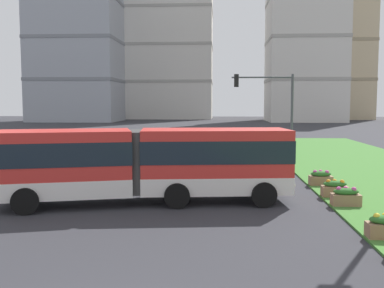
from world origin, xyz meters
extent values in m
cube|color=red|center=(1.79, 11.77, 1.73)|extent=(6.25, 3.19, 2.55)
cube|color=silver|center=(1.79, 11.77, 0.80)|extent=(6.27, 3.21, 0.70)
cube|color=#19232D|center=(1.79, 11.77, 2.15)|extent=(6.30, 3.23, 0.90)
cube|color=red|center=(-4.18, 10.59, 1.73)|extent=(5.68, 3.80, 2.55)
cube|color=silver|center=(-4.18, 10.59, 0.80)|extent=(5.70, 3.82, 0.70)
cube|color=#19232D|center=(-4.18, 10.59, 2.15)|extent=(5.73, 3.84, 0.90)
cylinder|color=#383838|center=(-1.19, 11.42, 1.72)|extent=(2.40, 2.40, 2.45)
cylinder|color=black|center=(3.43, 13.22, 0.50)|extent=(1.03, 0.40, 1.00)
cylinder|color=black|center=(3.72, 10.74, 0.50)|extent=(1.03, 0.40, 1.00)
cylinder|color=black|center=(0.05, 12.83, 0.50)|extent=(1.03, 0.40, 1.00)
cylinder|color=black|center=(0.35, 10.34, 0.50)|extent=(1.03, 0.40, 1.00)
cylinder|color=black|center=(-5.76, 11.45, 0.50)|extent=(1.04, 0.54, 1.00)
cylinder|color=black|center=(-5.10, 9.04, 0.50)|extent=(1.04, 0.54, 1.00)
sphere|color=#F9EFC6|center=(4.68, 13.02, 0.80)|extent=(0.24, 0.24, 0.24)
sphere|color=#F9EFC6|center=(4.89, 11.23, 0.80)|extent=(0.24, 0.24, 0.24)
cube|color=black|center=(-6.00, 25.15, 0.58)|extent=(4.47, 1.99, 0.80)
cube|color=black|center=(-6.15, 25.15, 1.28)|extent=(2.45, 1.78, 0.60)
cylinder|color=black|center=(-4.54, 26.12, 0.32)|extent=(0.65, 0.25, 0.64)
cylinder|color=black|center=(-4.46, 24.32, 0.32)|extent=(0.65, 0.25, 0.64)
cylinder|color=black|center=(-7.54, 25.99, 0.32)|extent=(0.65, 0.25, 0.64)
cylinder|color=black|center=(-7.46, 24.19, 0.32)|extent=(0.65, 0.25, 0.64)
sphere|color=yellow|center=(6.65, 6.75, 0.72)|extent=(0.20, 0.20, 0.20)
cube|color=#937051|center=(6.93, 10.98, 0.30)|extent=(1.10, 0.56, 0.44)
ellipsoid|color=#2D6B28|center=(6.93, 10.98, 0.62)|extent=(0.99, 0.50, 0.28)
sphere|color=#D14C99|center=(6.65, 10.98, 0.72)|extent=(0.20, 0.20, 0.20)
sphere|color=#D14C99|center=(6.93, 11.06, 0.72)|extent=(0.20, 0.20, 0.20)
sphere|color=#D14C99|center=(7.21, 10.92, 0.72)|extent=(0.20, 0.20, 0.20)
cube|color=#937051|center=(6.93, 12.66, 0.30)|extent=(1.10, 0.56, 0.44)
ellipsoid|color=#2D6B28|center=(6.93, 12.66, 0.62)|extent=(0.99, 0.50, 0.28)
sphere|color=orange|center=(6.65, 12.66, 0.72)|extent=(0.20, 0.20, 0.20)
sphere|color=orange|center=(6.93, 12.74, 0.72)|extent=(0.20, 0.20, 0.20)
sphere|color=orange|center=(7.21, 12.60, 0.72)|extent=(0.20, 0.20, 0.20)
cube|color=#937051|center=(6.93, 15.36, 0.30)|extent=(1.10, 0.56, 0.44)
ellipsoid|color=#2D6B28|center=(6.93, 15.36, 0.62)|extent=(0.99, 0.50, 0.28)
sphere|color=#D14C99|center=(6.65, 15.36, 0.72)|extent=(0.20, 0.20, 0.20)
sphere|color=#D14C99|center=(6.93, 15.44, 0.72)|extent=(0.20, 0.20, 0.20)
sphere|color=#D14C99|center=(7.21, 15.30, 0.72)|extent=(0.20, 0.20, 0.20)
cylinder|color=#474C51|center=(6.53, 22.00, 2.94)|extent=(0.16, 0.16, 5.89)
cylinder|color=#474C51|center=(4.62, 22.00, 5.69)|extent=(3.81, 0.10, 0.10)
cube|color=black|center=(3.02, 22.00, 5.49)|extent=(0.28, 0.28, 0.80)
sphere|color=red|center=(3.02, 22.00, 5.74)|extent=(0.16, 0.16, 0.16)
sphere|color=yellow|center=(3.02, 22.00, 5.48)|extent=(0.16, 0.16, 0.16)
sphere|color=green|center=(3.02, 22.00, 5.22)|extent=(0.16, 0.16, 0.16)
cube|color=#9EA3AD|center=(-30.00, 92.11, 21.91)|extent=(18.78, 14.32, 43.83)
cube|color=gray|center=(-30.00, 92.11, 9.12)|extent=(18.98, 14.52, 0.70)
cube|color=gray|center=(-30.00, 92.11, 17.88)|extent=(18.98, 14.52, 0.70)
cube|color=gray|center=(-30.00, 92.11, 26.65)|extent=(18.98, 14.52, 0.70)
cube|color=silver|center=(-11.03, 111.49, 22.88)|extent=(21.81, 15.65, 45.77)
cube|color=#A4A099|center=(-11.03, 111.49, 9.50)|extent=(22.01, 15.85, 0.70)
cube|color=#A4A099|center=(-11.03, 111.49, 18.66)|extent=(22.01, 15.85, 0.70)
cube|color=#A4A099|center=(-11.03, 111.49, 27.81)|extent=(22.01, 15.85, 0.70)
cube|color=silver|center=(20.64, 94.62, 26.21)|extent=(16.05, 15.18, 52.42)
cube|color=#A4A099|center=(20.64, 94.62, 9.09)|extent=(16.25, 15.38, 0.70)
cube|color=#A4A099|center=(20.64, 94.62, 17.82)|extent=(16.25, 15.38, 0.70)
cube|color=#A4A099|center=(20.64, 94.62, 26.56)|extent=(16.25, 15.38, 0.70)
cube|color=beige|center=(30.89, 113.11, 23.66)|extent=(17.31, 19.59, 47.32)
cube|color=#9C8D6E|center=(30.89, 113.11, 9.81)|extent=(17.51, 19.79, 0.70)
cube|color=#9C8D6E|center=(30.89, 113.11, 19.28)|extent=(17.51, 19.79, 0.70)
cube|color=#9C8D6E|center=(30.89, 113.11, 28.74)|extent=(17.51, 19.79, 0.70)
camera|label=1|loc=(1.98, -6.54, 4.07)|focal=41.74mm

